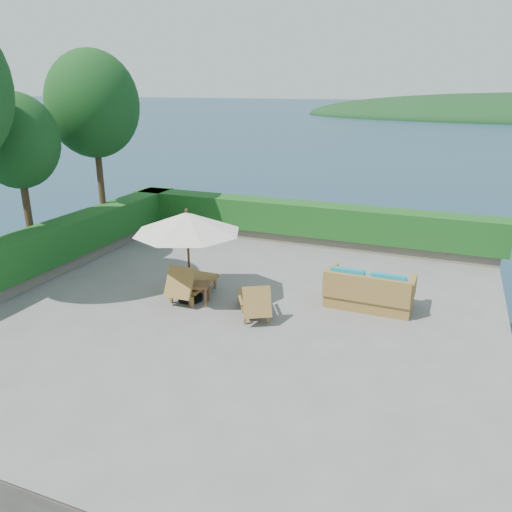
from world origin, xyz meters
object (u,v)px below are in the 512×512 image
at_px(patio_umbrella, 187,223).
at_px(wicker_loveseat, 369,292).
at_px(lounge_right, 254,301).
at_px(side_table, 199,287).
at_px(lounge_left, 190,283).

distance_m(patio_umbrella, wicker_loveseat, 4.54).
relative_size(lounge_right, side_table, 2.64).
bearing_deg(lounge_left, side_table, -34.08).
distance_m(lounge_left, lounge_right, 1.85).
bearing_deg(side_table, lounge_right, -4.18).
bearing_deg(side_table, lounge_left, 146.36).
bearing_deg(side_table, patio_umbrella, 156.70).
bearing_deg(patio_umbrella, lounge_right, -7.83).
distance_m(patio_umbrella, side_table, 1.54).
xyz_separation_m(side_table, wicker_loveseat, (3.78, 1.31, -0.04)).
relative_size(lounge_left, wicker_loveseat, 0.81).
height_order(side_table, wicker_loveseat, wicker_loveseat).
bearing_deg(wicker_loveseat, side_table, -159.65).
relative_size(lounge_left, side_table, 2.74).
bearing_deg(lounge_right, wicker_loveseat, 1.72).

